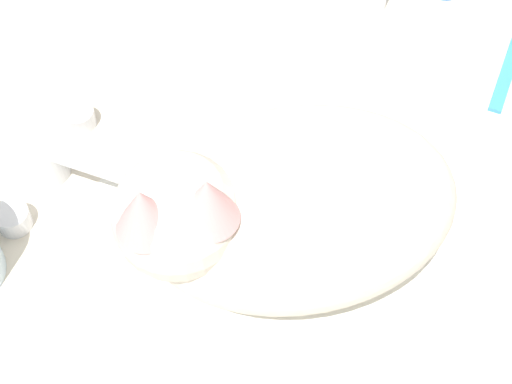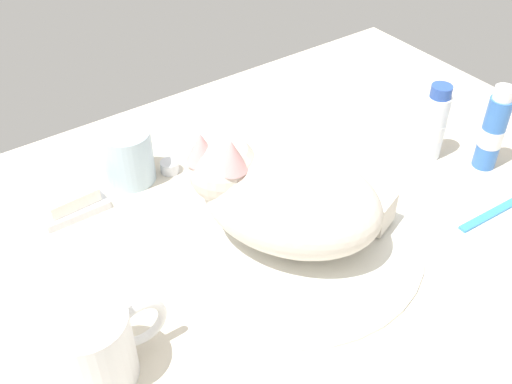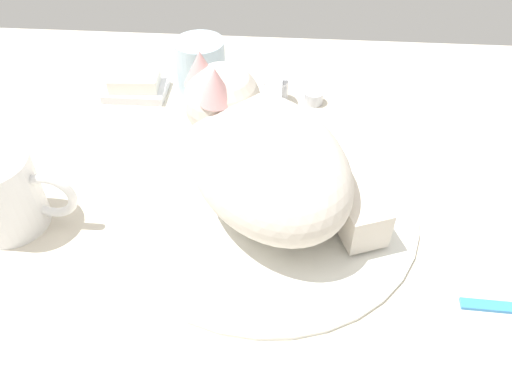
# 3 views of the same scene
# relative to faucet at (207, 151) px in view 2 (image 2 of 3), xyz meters

# --- Properties ---
(ground_plane) EXTENTS (1.10, 0.83, 0.03)m
(ground_plane) POSITION_rel_faucet_xyz_m (0.00, -0.20, -0.04)
(ground_plane) COLOR beige
(sink_basin) EXTENTS (0.35, 0.35, 0.01)m
(sink_basin) POSITION_rel_faucet_xyz_m (0.00, -0.20, -0.02)
(sink_basin) COLOR silver
(sink_basin) RESTS_ON ground_plane
(faucet) EXTENTS (0.14, 0.12, 0.06)m
(faucet) POSITION_rel_faucet_xyz_m (0.00, 0.00, 0.00)
(faucet) COLOR silver
(faucet) RESTS_ON ground_plane
(cat) EXTENTS (0.26, 0.28, 0.15)m
(cat) POSITION_rel_faucet_xyz_m (-0.01, -0.19, 0.05)
(cat) COLOR beige
(cat) RESTS_ON sink_basin
(coffee_mug) EXTENTS (0.13, 0.08, 0.09)m
(coffee_mug) POSITION_rel_faucet_xyz_m (-0.28, -0.25, 0.02)
(coffee_mug) COLOR white
(coffee_mug) RESTS_ON ground_plane
(rinse_cup) EXTENTS (0.07, 0.07, 0.08)m
(rinse_cup) POSITION_rel_faucet_xyz_m (-0.11, 0.03, 0.02)
(rinse_cup) COLOR silver
(rinse_cup) RESTS_ON ground_plane
(soap_dish) EXTENTS (0.09, 0.06, 0.01)m
(soap_dish) POSITION_rel_faucet_xyz_m (-0.21, 0.02, -0.02)
(soap_dish) COLOR white
(soap_dish) RESTS_ON ground_plane
(soap_bar) EXTENTS (0.07, 0.05, 0.02)m
(soap_bar) POSITION_rel_faucet_xyz_m (-0.21, 0.02, -0.00)
(soap_bar) COLOR white
(soap_bar) RESTS_ON soap_dish
(toothpaste_bottle) EXTENTS (0.04, 0.04, 0.12)m
(toothpaste_bottle) POSITION_rel_faucet_xyz_m (0.29, -0.18, 0.03)
(toothpaste_bottle) COLOR white
(toothpaste_bottle) RESTS_ON ground_plane
(mouthwash_bottle) EXTENTS (0.03, 0.03, 0.13)m
(mouthwash_bottle) POSITION_rel_faucet_xyz_m (0.34, -0.24, 0.04)
(mouthwash_bottle) COLOR #3870C6
(mouthwash_bottle) RESTS_ON ground_plane
(toothbrush) EXTENTS (0.15, 0.02, 0.02)m
(toothbrush) POSITION_rel_faucet_xyz_m (0.28, -0.33, -0.02)
(toothbrush) COLOR #388CD8
(toothbrush) RESTS_ON ground_plane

